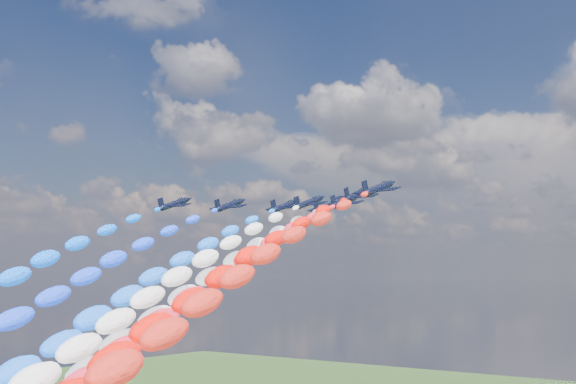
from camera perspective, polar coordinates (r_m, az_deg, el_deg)
The scene contains 15 objects.
jet_0 at distance 181.46m, azimuth -8.73°, elevation -0.91°, with size 9.69×13.00×2.86m, color black, non-canonical shape.
jet_1 at distance 182.94m, azimuth -4.51°, elevation -1.01°, with size 9.69×13.00×2.86m, color black, non-canonical shape.
trail_1 at distance 146.36m, azimuth -18.96°, elevation -9.57°, with size 5.87×103.43×54.83m, color #1941F6, non-canonical shape.
jet_2 at distance 183.83m, azimuth -0.23°, elevation -1.06°, with size 9.69×13.00×2.86m, color black, non-canonical shape.
trail_2 at distance 144.00m, azimuth -13.54°, elevation -9.80°, with size 5.87×103.43×54.83m, color blue, non-canonical shape.
jet_3 at distance 175.63m, azimuth 1.62°, elevation -0.80°, with size 9.69×13.00×2.86m, color black, non-canonical shape.
trail_3 at distance 134.66m, azimuth -11.99°, elevation -10.08°, with size 5.87×103.43×54.83m, color white, non-canonical shape.
jet_4 at distance 186.31m, azimuth 3.04°, elevation -1.12°, with size 9.69×13.00×2.86m, color black, non-canonical shape.
trail_4 at distance 144.12m, azimuth -9.16°, elevation -9.89°, with size 5.87×103.43×54.83m, color white, non-canonical shape.
jet_5 at distance 174.07m, azimuth 4.36°, elevation -0.74°, with size 9.69×13.00×2.86m, color black, non-canonical shape.
trail_5 at distance 131.24m, azimuth -8.58°, elevation -10.24°, with size 5.87×103.43×54.83m, color red, non-canonical shape.
jet_6 at distance 159.33m, azimuth 5.31°, elevation -0.20°, with size 9.69×13.00×2.86m, color black, non-canonical shape.
trail_6 at distance 116.22m, azimuth -8.94°, elevation -10.74°, with size 5.87×103.43×54.83m, color #FA1109, non-canonical shape.
jet_7 at distance 148.28m, azimuth 6.93°, elevation 0.29°, with size 9.69×13.00×2.86m, color black, non-canonical shape.
trail_7 at distance 104.40m, azimuth -8.19°, elevation -11.24°, with size 5.87×103.43×54.83m, color red, non-canonical shape.
Camera 1 is at (102.47, -132.20, 71.63)m, focal length 46.36 mm.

